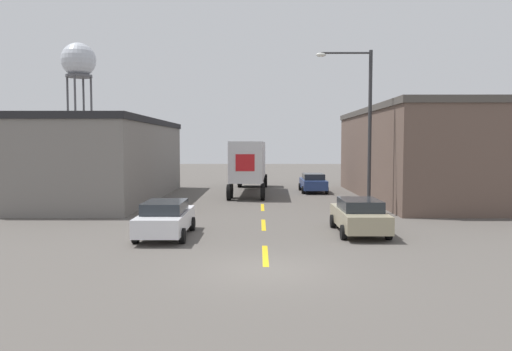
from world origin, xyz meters
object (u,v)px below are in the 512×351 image
(water_tower, at_px, (79,63))
(semi_truck, at_px, (250,162))
(street_lamp, at_px, (364,119))
(parked_car_left_near, at_px, (166,218))
(parked_car_right_near, at_px, (359,215))
(parked_car_right_far, at_px, (313,182))

(water_tower, bearing_deg, semi_truck, -49.62)
(water_tower, relative_size, street_lamp, 1.91)
(parked_car_left_near, distance_m, parked_car_right_near, 8.27)
(parked_car_right_far, xyz_separation_m, street_lamp, (1.48, -11.92, 4.45))
(street_lamp, bearing_deg, semi_truck, 119.10)
(semi_truck, relative_size, parked_car_left_near, 2.82)
(parked_car_right_far, relative_size, water_tower, 0.27)
(semi_truck, bearing_deg, street_lamp, -59.10)
(parked_car_right_far, distance_m, parked_car_right_near, 18.36)
(semi_truck, xyz_separation_m, parked_car_right_near, (5.05, -18.17, -1.65))
(parked_car_right_near, bearing_deg, parked_car_left_near, -174.40)
(street_lamp, bearing_deg, parked_car_right_far, 97.07)
(parked_car_right_far, bearing_deg, street_lamp, -82.93)
(parked_car_left_near, relative_size, street_lamp, 0.52)
(semi_truck, distance_m, parked_car_right_far, 5.32)
(street_lamp, bearing_deg, parked_car_left_near, -143.25)
(water_tower, bearing_deg, parked_car_left_near, -66.55)
(parked_car_left_near, bearing_deg, water_tower, 113.45)
(parked_car_right_far, relative_size, parked_car_left_near, 1.00)
(semi_truck, xyz_separation_m, parked_car_left_near, (-3.17, -18.98, -1.65))
(street_lamp, bearing_deg, water_tower, 127.32)
(parked_car_right_near, relative_size, water_tower, 0.27)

